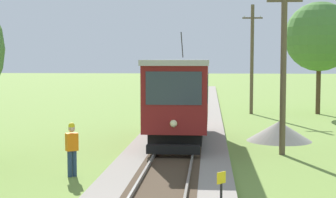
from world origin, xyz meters
The scene contains 7 objects.
red_tram centered at (0.00, 13.23, 2.19)m, with size 2.60×8.54×4.79m.
utility_pole_near_tram centered at (4.27, 11.05, 3.60)m, with size 1.40×0.32×7.00m.
utility_pole_mid centered at (4.27, 26.40, 3.92)m, with size 1.40×0.38×7.64m.
trackside_signal_marker centered at (1.63, 2.34, 0.67)m, with size 0.21×0.21×1.18m.
gravel_pile centered at (4.62, 14.52, 0.46)m, with size 3.05×3.05×0.93m, color gray.
track_worker centered at (-3.14, 6.53, 0.98)m, with size 0.45×0.41×1.78m.
tree_left_near centered at (8.95, 26.75, 5.42)m, with size 4.84×4.84×7.85m.
Camera 1 is at (1.35, -9.52, 3.84)m, focal length 54.12 mm.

